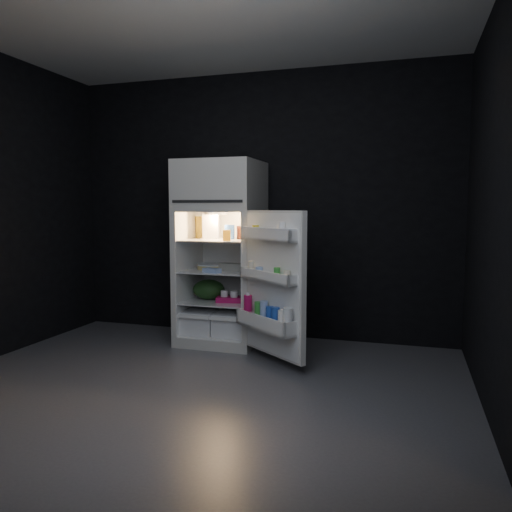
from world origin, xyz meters
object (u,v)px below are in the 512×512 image
(milk_jug, at_px, (211,227))
(yogurt_tray, at_px, (230,299))
(fridge_door, at_px, (272,286))
(egg_carton, at_px, (235,267))
(refrigerator, at_px, (222,246))

(milk_jug, bearing_deg, yogurt_tray, -37.54)
(fridge_door, height_order, egg_carton, fridge_door)
(milk_jug, xyz_separation_m, yogurt_tray, (0.23, -0.10, -0.69))
(egg_carton, height_order, yogurt_tray, egg_carton)
(refrigerator, distance_m, yogurt_tray, 0.53)
(egg_carton, relative_size, yogurt_tray, 1.14)
(refrigerator, xyz_separation_m, fridge_door, (0.68, -0.61, -0.27))
(fridge_door, xyz_separation_m, yogurt_tray, (-0.55, 0.49, -0.24))
(refrigerator, relative_size, yogurt_tray, 6.87)
(refrigerator, bearing_deg, milk_jug, -171.15)
(fridge_door, xyz_separation_m, milk_jug, (-0.78, 0.59, 0.46))
(fridge_door, relative_size, egg_carton, 4.13)
(milk_jug, bearing_deg, fridge_door, -50.88)
(yogurt_tray, bearing_deg, milk_jug, 144.74)
(fridge_door, distance_m, milk_jug, 1.09)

